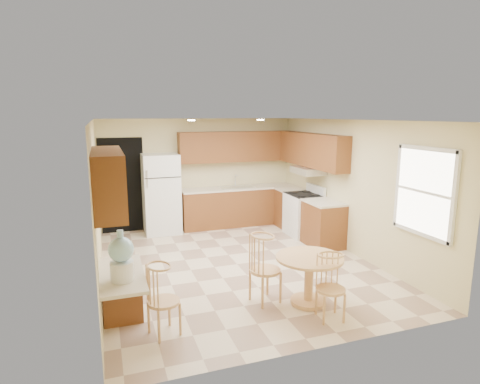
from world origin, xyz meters
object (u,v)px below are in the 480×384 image
object	(u,v)px
water_crock	(121,258)
dining_table	(309,273)
stove	(304,214)
chair_table_b	(335,284)
refrigerator	(161,194)
chair_table_a	(268,264)
chair_desk	(164,295)

from	to	relation	value
water_crock	dining_table	bearing A→B (deg)	4.45
stove	chair_table_b	world-z (taller)	stove
refrigerator	dining_table	world-z (taller)	refrigerator
dining_table	chair_table_b	size ratio (longest dim) A/B	1.09
refrigerator	dining_table	size ratio (longest dim) A/B	1.89
dining_table	chair_table_a	size ratio (longest dim) A/B	0.95
chair_desk	water_crock	distance (m)	0.67
chair_table_b	refrigerator	bearing A→B (deg)	-63.92
chair_table_a	stove	bearing A→B (deg)	130.68
dining_table	chair_table_a	bearing A→B (deg)	164.06
dining_table	chair_table_a	distance (m)	0.59
stove	chair_table_b	size ratio (longest dim) A/B	1.28
refrigerator	water_crock	xyz separation A→B (m)	(-1.05, -4.31, 0.16)
stove	water_crock	bearing A→B (deg)	-141.75
stove	dining_table	world-z (taller)	stove
stove	water_crock	distance (m)	5.03
water_crock	chair_table_a	bearing A→B (deg)	10.32
dining_table	chair_desk	bearing A→B (deg)	-173.53
refrigerator	chair_table_a	bearing A→B (deg)	-77.65
refrigerator	water_crock	world-z (taller)	refrigerator
dining_table	water_crock	bearing A→B (deg)	-175.55
refrigerator	water_crock	bearing A→B (deg)	-103.68
dining_table	refrigerator	bearing A→B (deg)	108.98
chair_table_b	water_crock	world-z (taller)	water_crock
refrigerator	stove	distance (m)	3.15
stove	chair_desk	distance (m)	4.68
chair_desk	water_crock	world-z (taller)	water_crock
refrigerator	chair_table_a	xyz separation A→B (m)	(0.87, -3.97, -0.28)
refrigerator	chair_desk	bearing A→B (deg)	-97.85
chair_desk	chair_table_a	bearing A→B (deg)	86.42
chair_table_a	water_crock	distance (m)	2.00
water_crock	stove	bearing A→B (deg)	38.25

